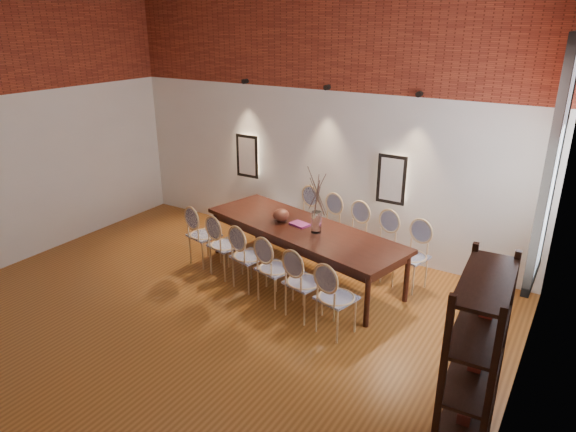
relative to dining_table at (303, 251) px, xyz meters
The scene contains 31 objects.
floor 2.39m from the dining_table, 100.92° to the right, with size 7.00×7.00×0.02m, color #985721.
wall_back 2.09m from the dining_table, 109.83° to the left, with size 7.00×0.10×4.00m, color silver.
wall_right 4.20m from the dining_table, 36.69° to the right, with size 0.10×7.00×4.00m, color silver.
brick_band_back 3.13m from the dining_table, 110.92° to the left, with size 7.00×0.02×1.50m, color maroon.
brick_band_right 4.78m from the dining_table, 37.32° to the right, with size 0.02×7.00×1.50m, color maroon.
niche_left 2.28m from the dining_table, 146.92° to the left, with size 0.36×0.06×0.66m, color #FFEAC6.
niche_right 1.70m from the dining_table, 53.11° to the left, with size 0.36×0.06×0.66m, color #FFEAC6.
spot_fixture_left 3.00m from the dining_table, 147.62° to the left, with size 0.08×0.08×0.10m, color black.
spot_fixture_mid 2.45m from the dining_table, 102.54° to the left, with size 0.08×0.08×0.10m, color black.
spot_fixture_right 2.70m from the dining_table, 43.83° to the left, with size 0.08×0.08×0.10m, color black.
window_glass 3.51m from the dining_table, ahead, with size 0.02×0.78×2.38m, color silver.
window_frame 3.49m from the dining_table, ahead, with size 0.08×0.90×2.50m, color black.
window_mullion 3.49m from the dining_table, ahead, with size 0.06×0.06×2.40m, color black.
dining_table is the anchor object (origin of this frame).
chair_near_a 1.52m from the dining_table, 162.86° to the right, with size 0.44×0.44×0.94m, color #D8B279, non-canonical shape.
chair_near_b 1.11m from the dining_table, 148.82° to the right, with size 0.44×0.44×0.94m, color #D8B279, non-canonical shape.
chair_near_c 0.83m from the dining_table, 122.28° to the right, with size 0.44×0.44×0.94m, color #D8B279, non-canonical shape.
chair_near_d 0.83m from the dining_table, 85.47° to the right, with size 0.44×0.44×0.94m, color #D8B279, non-canonical shape.
chair_near_e 1.11m from the dining_table, 58.92° to the right, with size 0.44×0.44×0.94m, color #D8B279, non-canonical shape.
chair_near_f 1.52m from the dining_table, 44.88° to the right, with size 0.44×0.44×0.94m, color #D8B279, non-canonical shape.
chair_far_a 1.52m from the dining_table, 135.12° to the left, with size 0.44×0.44×0.94m, color #D8B279, non-canonical shape.
chair_far_b 1.11m from the dining_table, 121.08° to the left, with size 0.44×0.44×0.94m, color #D8B279, non-canonical shape.
chair_far_c 0.83m from the dining_table, 94.53° to the left, with size 0.44×0.44×0.94m, color #D8B279, non-canonical shape.
chair_far_d 0.83m from the dining_table, 57.72° to the left, with size 0.44×0.44×0.94m, color #D8B279, non-canonical shape.
chair_far_e 1.11m from the dining_table, 31.18° to the left, with size 0.44×0.44×0.94m, color #D8B279, non-canonical shape.
chair_far_f 1.52m from the dining_table, 17.14° to the left, with size 0.44×0.44×0.94m, color #D8B279, non-canonical shape.
vase 0.58m from the dining_table, 13.87° to the right, with size 0.14×0.14×0.30m, color silver.
dried_branches 1.01m from the dining_table, 13.87° to the right, with size 0.50×0.50×0.70m, color brown, non-canonical shape.
bowl 0.61m from the dining_table, behind, with size 0.24×0.24×0.18m, color brown.
book 0.40m from the dining_table, 153.61° to the left, with size 0.26×0.18×0.03m, color #88296F.
shelving_rack 3.65m from the dining_table, 38.25° to the right, with size 0.38×1.00×1.80m, color black, non-canonical shape.
Camera 1 is at (3.78, -3.51, 3.50)m, focal length 32.00 mm.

